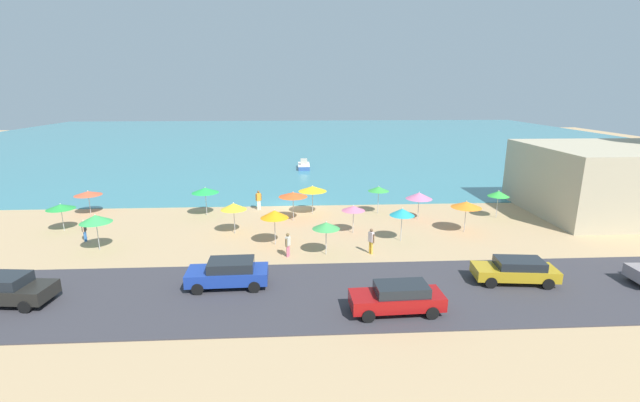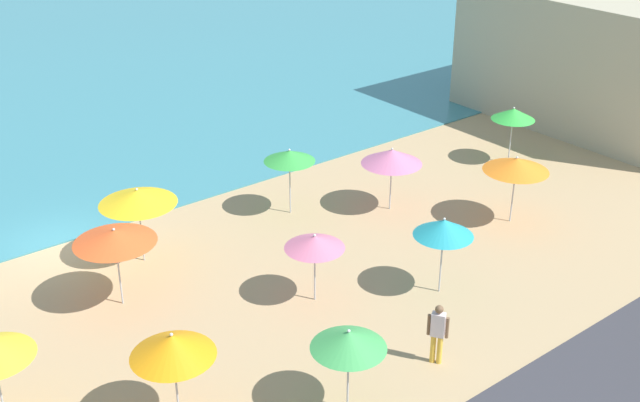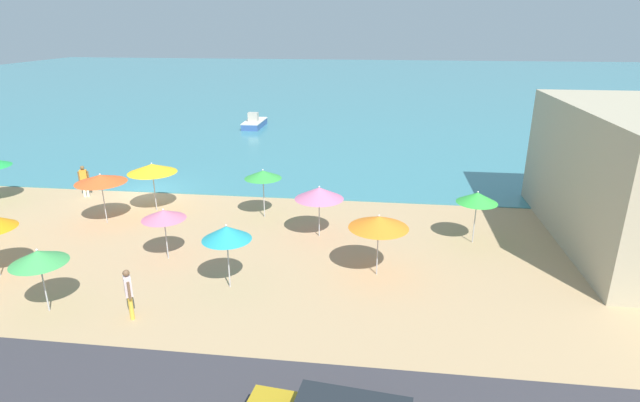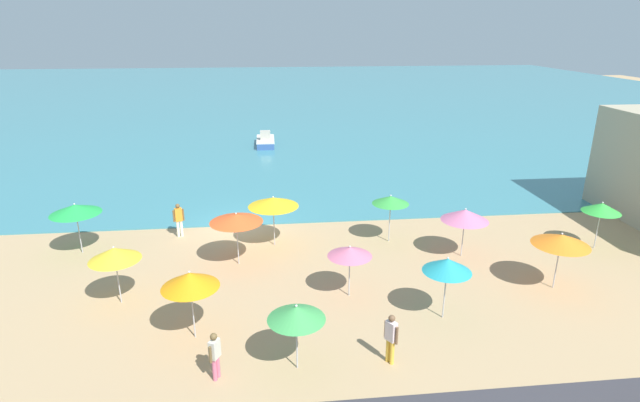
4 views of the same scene
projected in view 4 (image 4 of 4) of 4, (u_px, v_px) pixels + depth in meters
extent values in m
plane|color=tan|center=(240.00, 226.00, 27.30)|extent=(160.00, 160.00, 0.00)
cube|color=teal|center=(255.00, 95.00, 78.87)|extent=(150.00, 110.00, 0.05)
cylinder|color=#B2B2B7|center=(238.00, 243.00, 22.64)|extent=(0.05, 0.05, 2.11)
cone|color=#F15925|center=(236.00, 218.00, 22.24)|extent=(2.40, 2.40, 0.38)
sphere|color=silver|center=(236.00, 213.00, 22.16)|extent=(0.08, 0.08, 0.08)
cylinder|color=#B2B2B7|center=(557.00, 266.00, 20.54)|extent=(0.05, 0.05, 2.01)
cone|color=orange|center=(561.00, 240.00, 20.15)|extent=(2.29, 2.29, 0.46)
sphere|color=silver|center=(562.00, 234.00, 20.06)|extent=(0.08, 0.08, 0.08)
cylinder|color=#B2B2B7|center=(118.00, 281.00, 19.43)|extent=(0.05, 0.05, 1.93)
cone|color=yellow|center=(114.00, 254.00, 19.04)|extent=(1.97, 1.97, 0.50)
sphere|color=silver|center=(113.00, 247.00, 18.95)|extent=(0.08, 0.08, 0.08)
cylinder|color=#B2B2B7|center=(274.00, 225.00, 24.60)|extent=(0.05, 0.05, 2.11)
cone|color=yellow|center=(273.00, 202.00, 24.19)|extent=(2.47, 2.47, 0.45)
sphere|color=silver|center=(273.00, 197.00, 24.10)|extent=(0.08, 0.08, 0.08)
cylinder|color=#B2B2B7|center=(79.00, 233.00, 23.75)|extent=(0.05, 0.05, 2.07)
cone|color=green|center=(75.00, 209.00, 23.35)|extent=(2.32, 2.32, 0.44)
sphere|color=silver|center=(74.00, 204.00, 23.27)|extent=(0.08, 0.08, 0.08)
cylinder|color=#B2B2B7|center=(193.00, 312.00, 17.24)|extent=(0.05, 0.05, 2.03)
cone|color=orange|center=(190.00, 280.00, 16.82)|extent=(1.99, 1.99, 0.54)
sphere|color=silver|center=(189.00, 272.00, 16.72)|extent=(0.08, 0.08, 0.08)
cylinder|color=#B2B2B7|center=(389.00, 222.00, 25.03)|extent=(0.05, 0.05, 2.08)
cone|color=green|center=(391.00, 200.00, 24.63)|extent=(1.83, 1.83, 0.40)
sphere|color=silver|center=(391.00, 196.00, 24.56)|extent=(0.08, 0.08, 0.08)
cylinder|color=#B2B2B7|center=(445.00, 294.00, 18.42)|extent=(0.05, 0.05, 1.97)
cone|color=teal|center=(447.00, 265.00, 18.03)|extent=(1.79, 1.79, 0.51)
sphere|color=silver|center=(448.00, 258.00, 17.93)|extent=(0.08, 0.08, 0.08)
cylinder|color=#B2B2B7|center=(297.00, 343.00, 15.68)|extent=(0.05, 0.05, 1.85)
cone|color=green|center=(296.00, 313.00, 15.32)|extent=(1.83, 1.83, 0.44)
sphere|color=silver|center=(296.00, 306.00, 15.23)|extent=(0.08, 0.08, 0.08)
cylinder|color=#B2B2B7|center=(463.00, 238.00, 23.47)|extent=(0.05, 0.05, 1.86)
cone|color=#D46E98|center=(465.00, 215.00, 23.09)|extent=(2.20, 2.20, 0.53)
sphere|color=silver|center=(466.00, 209.00, 22.99)|extent=(0.08, 0.08, 0.08)
cylinder|color=#B2B2B7|center=(597.00, 230.00, 24.30)|extent=(0.05, 0.05, 1.93)
cone|color=green|center=(602.00, 208.00, 23.92)|extent=(1.77, 1.77, 0.46)
sphere|color=silver|center=(603.00, 202.00, 23.83)|extent=(0.08, 0.08, 0.08)
cylinder|color=#B2B2B7|center=(349.00, 275.00, 19.98)|extent=(0.05, 0.05, 1.81)
cone|color=#DA6C8C|center=(350.00, 252.00, 19.63)|extent=(1.78, 1.78, 0.38)
sphere|color=silver|center=(350.00, 247.00, 19.56)|extent=(0.08, 0.08, 0.08)
cylinder|color=#D56885|center=(215.00, 370.00, 15.30)|extent=(0.14, 0.14, 0.78)
cylinder|color=#D56885|center=(218.00, 366.00, 15.46)|extent=(0.14, 0.14, 0.78)
cube|color=beige|center=(215.00, 349.00, 15.15)|extent=(0.36, 0.42, 0.61)
sphere|color=brown|center=(214.00, 337.00, 15.00)|extent=(0.22, 0.22, 0.22)
cylinder|color=brown|center=(210.00, 355.00, 14.96)|extent=(0.09, 0.09, 0.55)
cylinder|color=brown|center=(219.00, 346.00, 15.38)|extent=(0.09, 0.09, 0.55)
cylinder|color=yellow|center=(392.00, 353.00, 16.04)|extent=(0.14, 0.14, 0.85)
cylinder|color=yellow|center=(388.00, 350.00, 16.17)|extent=(0.14, 0.14, 0.85)
cube|color=silver|center=(391.00, 331.00, 15.85)|extent=(0.38, 0.42, 0.67)
sphere|color=brown|center=(392.00, 318.00, 15.70)|extent=(0.22, 0.22, 0.22)
cylinder|color=brown|center=(397.00, 336.00, 15.69)|extent=(0.09, 0.09, 0.61)
cylinder|color=brown|center=(386.00, 329.00, 16.04)|extent=(0.09, 0.09, 0.61)
cylinder|color=white|center=(178.00, 229.00, 25.75)|extent=(0.14, 0.14, 0.87)
cylinder|color=white|center=(182.00, 228.00, 25.83)|extent=(0.14, 0.14, 0.87)
cube|color=orange|center=(178.00, 215.00, 25.53)|extent=(0.41, 0.33, 0.69)
sphere|color=brown|center=(178.00, 206.00, 25.37)|extent=(0.22, 0.22, 0.22)
cylinder|color=brown|center=(174.00, 216.00, 25.45)|extent=(0.09, 0.09, 0.62)
cylinder|color=brown|center=(183.00, 215.00, 25.65)|extent=(0.09, 0.09, 0.62)
cube|color=#375999|center=(266.00, 142.00, 45.35)|extent=(1.51, 3.91, 0.53)
cube|color=#375999|center=(265.00, 137.00, 47.35)|extent=(0.84, 0.44, 0.32)
cube|color=silver|center=(265.00, 139.00, 45.25)|extent=(1.59, 3.91, 0.08)
cube|color=#B2AD9E|center=(265.00, 136.00, 44.75)|extent=(0.90, 0.60, 0.88)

